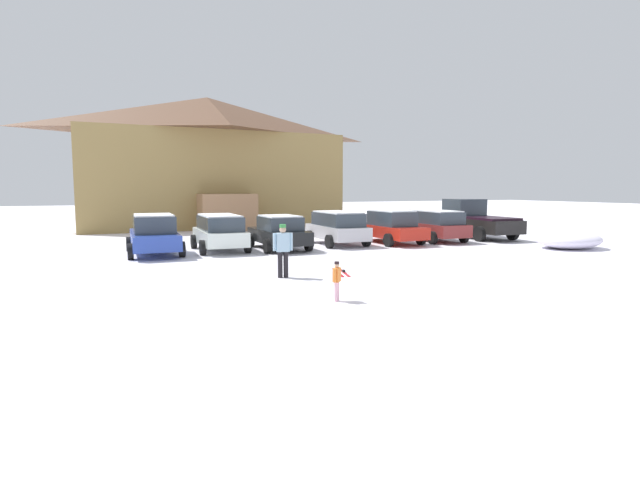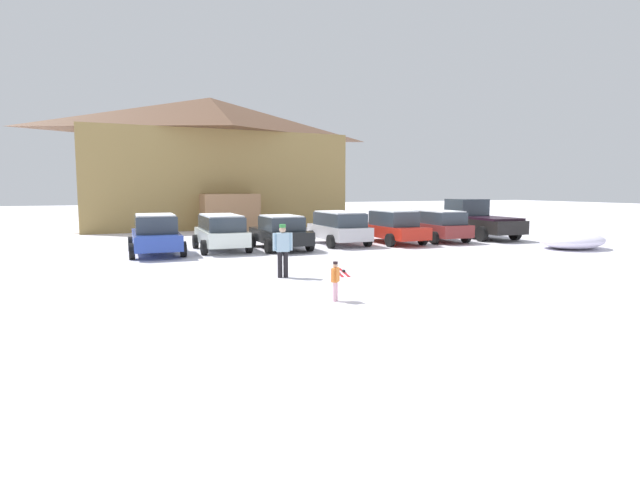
% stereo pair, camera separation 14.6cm
% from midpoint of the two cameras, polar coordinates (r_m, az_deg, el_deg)
% --- Properties ---
extents(ground, '(160.00, 160.00, 0.00)m').
position_cam_midpoint_polar(ground, '(12.05, 17.22, -7.66)').
color(ground, white).
extents(ski_lodge, '(18.68, 11.03, 9.34)m').
position_cam_midpoint_polar(ski_lodge, '(38.02, -12.73, 8.76)').
color(ski_lodge, olive).
rests_on(ski_lodge, ground).
extents(parked_blue_hatchback, '(2.27, 4.66, 1.69)m').
position_cam_midpoint_polar(parked_blue_hatchback, '(22.09, -18.63, 0.63)').
color(parked_blue_hatchback, '#2943A5').
rests_on(parked_blue_hatchback, ground).
extents(parked_white_suv, '(2.20, 4.13, 1.61)m').
position_cam_midpoint_polar(parked_white_suv, '(22.57, -11.58, 0.99)').
color(parked_white_suv, silver).
rests_on(parked_white_suv, ground).
extents(parked_black_sedan, '(2.13, 4.14, 1.55)m').
position_cam_midpoint_polar(parked_black_sedan, '(22.74, -4.89, 0.92)').
color(parked_black_sedan, black).
rests_on(parked_black_sedan, ground).
extents(parked_silver_wagon, '(2.19, 4.08, 1.64)m').
position_cam_midpoint_polar(parked_silver_wagon, '(24.45, 1.82, 1.51)').
color(parked_silver_wagon, '#B7B5BB').
rests_on(parked_silver_wagon, ground).
extents(parked_red_sedan, '(2.13, 4.60, 1.68)m').
position_cam_midpoint_polar(parked_red_sedan, '(25.42, 7.85, 1.53)').
color(parked_red_sedan, '#B32115').
rests_on(parked_red_sedan, ground).
extents(parked_maroon_van, '(2.25, 4.29, 1.62)m').
position_cam_midpoint_polar(parked_maroon_van, '(26.88, 12.79, 1.76)').
color(parked_maroon_van, maroon).
rests_on(parked_maroon_van, ground).
extents(pickup_truck, '(2.67, 5.75, 2.15)m').
position_cam_midpoint_polar(pickup_truck, '(29.41, 16.98, 2.22)').
color(pickup_truck, black).
rests_on(pickup_truck, ground).
extents(skier_child_in_orange_jacket, '(0.28, 0.28, 0.99)m').
position_cam_midpoint_polar(skier_child_in_orange_jacket, '(12.30, 1.59, -4.46)').
color(skier_child_in_orange_jacket, '#E9ACC0').
rests_on(skier_child_in_orange_jacket, ground).
extents(skier_adult_in_blue_parka, '(0.61, 0.31, 1.67)m').
position_cam_midpoint_polar(skier_adult_in_blue_parka, '(15.49, -4.53, -0.88)').
color(skier_adult_in_blue_parka, black).
rests_on(skier_adult_in_blue_parka, ground).
extents(pair_of_skis, '(0.71, 1.70, 0.08)m').
position_cam_midpoint_polar(pair_of_skis, '(16.49, 2.14, -3.68)').
color(pair_of_skis, red).
rests_on(pair_of_skis, ground).
extents(plowed_snow_pile, '(3.16, 2.53, 0.81)m').
position_cam_midpoint_polar(plowed_snow_pile, '(25.69, 26.42, 0.03)').
color(plowed_snow_pile, white).
rests_on(plowed_snow_pile, ground).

